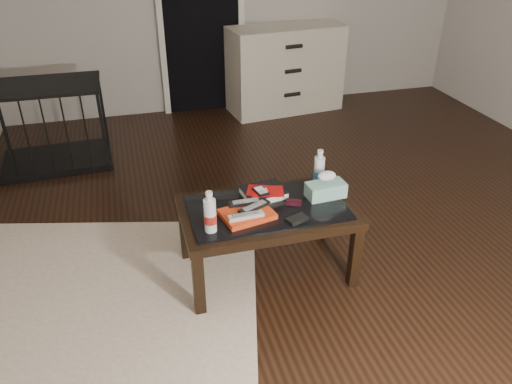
{
  "coord_description": "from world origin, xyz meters",
  "views": [
    {
      "loc": [
        -1.26,
        -2.82,
        1.97
      ],
      "look_at": [
        -0.61,
        -0.43,
        0.55
      ],
      "focal_mm": 35.0,
      "sensor_mm": 36.0,
      "label": 1
    }
  ],
  "objects_px": {
    "coffee_table": "(267,216)",
    "water_bottle_left": "(210,212)",
    "water_bottle_right": "(319,168)",
    "tissue_box": "(326,190)",
    "pet_crate": "(54,139)",
    "dresser": "(285,69)",
    "textbook": "(264,192)"
  },
  "relations": [
    {
      "from": "coffee_table",
      "to": "water_bottle_right",
      "type": "height_order",
      "value": "water_bottle_right"
    },
    {
      "from": "dresser",
      "to": "water_bottle_left",
      "type": "distance_m",
      "value": 3.15
    },
    {
      "from": "water_bottle_right",
      "to": "pet_crate",
      "type": "bearing_deg",
      "value": 134.73
    },
    {
      "from": "coffee_table",
      "to": "water_bottle_right",
      "type": "distance_m",
      "value": 0.46
    },
    {
      "from": "pet_crate",
      "to": "water_bottle_left",
      "type": "xyz_separation_m",
      "value": [
        0.99,
        -2.07,
        0.35
      ]
    },
    {
      "from": "pet_crate",
      "to": "water_bottle_left",
      "type": "height_order",
      "value": "pet_crate"
    },
    {
      "from": "water_bottle_left",
      "to": "tissue_box",
      "type": "bearing_deg",
      "value": 13.47
    },
    {
      "from": "dresser",
      "to": "pet_crate",
      "type": "bearing_deg",
      "value": -168.59
    },
    {
      "from": "dresser",
      "to": "textbook",
      "type": "relative_size",
      "value": 5.0
    },
    {
      "from": "dresser",
      "to": "pet_crate",
      "type": "relative_size",
      "value": 1.34
    },
    {
      "from": "coffee_table",
      "to": "pet_crate",
      "type": "relative_size",
      "value": 1.07
    },
    {
      "from": "coffee_table",
      "to": "tissue_box",
      "type": "height_order",
      "value": "tissue_box"
    },
    {
      "from": "pet_crate",
      "to": "water_bottle_left",
      "type": "relative_size",
      "value": 3.91
    },
    {
      "from": "water_bottle_left",
      "to": "tissue_box",
      "type": "xyz_separation_m",
      "value": [
        0.73,
        0.17,
        -0.07
      ]
    },
    {
      "from": "dresser",
      "to": "pet_crate",
      "type": "distance_m",
      "value": 2.48
    },
    {
      "from": "tissue_box",
      "to": "dresser",
      "type": "bearing_deg",
      "value": 73.01
    },
    {
      "from": "coffee_table",
      "to": "water_bottle_right",
      "type": "bearing_deg",
      "value": 24.07
    },
    {
      "from": "dresser",
      "to": "pet_crate",
      "type": "height_order",
      "value": "dresser"
    },
    {
      "from": "textbook",
      "to": "tissue_box",
      "type": "height_order",
      "value": "tissue_box"
    },
    {
      "from": "textbook",
      "to": "tissue_box",
      "type": "distance_m",
      "value": 0.37
    },
    {
      "from": "pet_crate",
      "to": "tissue_box",
      "type": "xyz_separation_m",
      "value": [
        1.72,
        -1.9,
        0.28
      ]
    },
    {
      "from": "coffee_table",
      "to": "water_bottle_left",
      "type": "bearing_deg",
      "value": -157.25
    },
    {
      "from": "dresser",
      "to": "water_bottle_right",
      "type": "height_order",
      "value": "dresser"
    },
    {
      "from": "coffee_table",
      "to": "water_bottle_right",
      "type": "relative_size",
      "value": 4.2
    },
    {
      "from": "pet_crate",
      "to": "textbook",
      "type": "relative_size",
      "value": 3.72
    },
    {
      "from": "dresser",
      "to": "textbook",
      "type": "xyz_separation_m",
      "value": [
        -0.98,
        -2.56,
        0.03
      ]
    },
    {
      "from": "water_bottle_left",
      "to": "water_bottle_right",
      "type": "bearing_deg",
      "value": 23.43
    },
    {
      "from": "coffee_table",
      "to": "dresser",
      "type": "relative_size",
      "value": 0.8
    },
    {
      "from": "pet_crate",
      "to": "textbook",
      "type": "height_order",
      "value": "pet_crate"
    },
    {
      "from": "textbook",
      "to": "water_bottle_right",
      "type": "relative_size",
      "value": 1.05
    },
    {
      "from": "coffee_table",
      "to": "dresser",
      "type": "height_order",
      "value": "dresser"
    },
    {
      "from": "water_bottle_left",
      "to": "dresser",
      "type": "bearing_deg",
      "value": 64.54
    }
  ]
}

